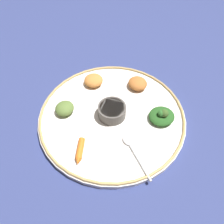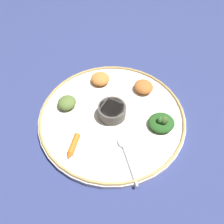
{
  "view_description": "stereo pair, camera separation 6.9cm",
  "coord_description": "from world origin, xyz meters",
  "px_view_note": "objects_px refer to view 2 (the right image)",
  "views": [
    {
      "loc": [
        -0.32,
        -0.28,
        0.57
      ],
      "look_at": [
        0.0,
        0.0,
        0.03
      ],
      "focal_mm": 36.31,
      "sensor_mm": 36.0,
      "label": 1
    },
    {
      "loc": [
        -0.27,
        -0.33,
        0.57
      ],
      "look_at": [
        0.0,
        0.0,
        0.03
      ],
      "focal_mm": 36.31,
      "sensor_mm": 36.0,
      "label": 2
    }
  ],
  "objects_px": {
    "greens_pile": "(161,122)",
    "carrot_near_spoon": "(73,146)",
    "center_bowl": "(112,111)",
    "spoon": "(125,152)"
  },
  "relations": [
    {
      "from": "center_bowl",
      "to": "carrot_near_spoon",
      "type": "height_order",
      "value": "center_bowl"
    },
    {
      "from": "greens_pile",
      "to": "spoon",
      "type": "bearing_deg",
      "value": -179.67
    },
    {
      "from": "greens_pile",
      "to": "carrot_near_spoon",
      "type": "bearing_deg",
      "value": 156.93
    },
    {
      "from": "spoon",
      "to": "carrot_near_spoon",
      "type": "height_order",
      "value": "carrot_near_spoon"
    },
    {
      "from": "center_bowl",
      "to": "spoon",
      "type": "distance_m",
      "value": 0.14
    },
    {
      "from": "greens_pile",
      "to": "center_bowl",
      "type": "bearing_deg",
      "value": 125.64
    },
    {
      "from": "center_bowl",
      "to": "greens_pile",
      "type": "bearing_deg",
      "value": -54.36
    },
    {
      "from": "greens_pile",
      "to": "carrot_near_spoon",
      "type": "xyz_separation_m",
      "value": [
        -0.24,
        0.1,
        -0.01
      ]
    },
    {
      "from": "spoon",
      "to": "greens_pile",
      "type": "bearing_deg",
      "value": 0.33
    },
    {
      "from": "carrot_near_spoon",
      "to": "greens_pile",
      "type": "bearing_deg",
      "value": -23.07
    }
  ]
}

